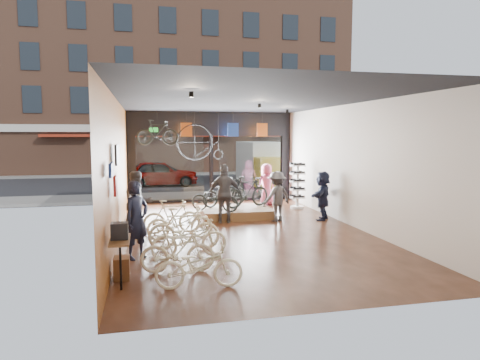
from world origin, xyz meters
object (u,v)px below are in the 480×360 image
object	(u,v)px
display_bike_mid	(247,192)
customer_2	(225,194)
customer_5	(323,196)
sunglasses_rack	(297,186)
floor_bike_2	(189,238)
customer_3	(277,196)
hung_bike	(157,133)
floor_bike_3	(184,229)
penny_farthing	(202,143)
display_bike_right	(225,192)
box_truck	(265,164)
display_bike_left	(215,199)
floor_bike_0	(199,266)
customer_4	(267,184)
street_car	(160,173)
customer_1	(138,204)
display_platform	(236,212)
floor_bike_5	(172,217)
customer_0	(137,220)
floor_bike_1	(178,251)
floor_bike_4	(180,222)

from	to	relation	value
display_bike_mid	customer_2	world-z (taller)	customer_2
customer_5	sunglasses_rack	distance (m)	2.29
floor_bike_2	customer_3	world-z (taller)	customer_3
sunglasses_rack	hung_bike	size ratio (longest dim) A/B	1.13
floor_bike_3	penny_farthing	bearing A→B (deg)	-6.55
floor_bike_2	display_bike_right	distance (m)	5.54
box_truck	display_bike_left	size ratio (longest dim) A/B	3.77
floor_bike_0	customer_4	size ratio (longest dim) A/B	0.97
customer_5	sunglasses_rack	bearing A→B (deg)	-144.07
street_car	display_bike_mid	bearing A→B (deg)	-164.56
display_bike_right	customer_5	bearing A→B (deg)	-144.44
box_truck	customer_1	size ratio (longest dim) A/B	3.36
box_truck	display_bike_left	xyz separation A→B (m)	(-4.40, -9.22, -0.49)
street_car	customer_1	size ratio (longest dim) A/B	2.29
street_car	display_platform	world-z (taller)	street_car
display_platform	customer_4	xyz separation A→B (m)	(1.77, 2.22, 0.69)
display_bike_left	customer_5	bearing A→B (deg)	-71.01
display_platform	customer_2	distance (m)	1.36
customer_1	sunglasses_rack	world-z (taller)	customer_1
display_bike_left	penny_farthing	bearing A→B (deg)	29.55
customer_1	floor_bike_3	bearing A→B (deg)	-80.95
customer_1	customer_2	distance (m)	3.00
floor_bike_0	hung_bike	world-z (taller)	hung_bike
display_bike_mid	box_truck	bearing A→B (deg)	-42.77
floor_bike_2	customer_2	bearing A→B (deg)	-29.06
floor_bike_2	display_bike_mid	xyz separation A→B (m)	(2.53, 4.76, 0.38)
display_bike_right	customer_3	bearing A→B (deg)	-162.72
display_bike_right	floor_bike_3	bearing A→B (deg)	132.30
floor_bike_3	floor_bike_5	distance (m)	1.85
display_platform	floor_bike_2	bearing A→B (deg)	-113.97
display_bike_right	customer_0	bearing A→B (deg)	123.94
floor_bike_2	display_bike_mid	distance (m)	5.41
customer_3	customer_4	world-z (taller)	customer_4
floor_bike_0	floor_bike_2	distance (m)	2.01
floor_bike_1	display_platform	distance (m)	6.21
floor_bike_4	penny_farthing	xyz separation A→B (m)	(1.38, 5.59, 2.03)
floor_bike_3	display_bike_mid	xyz separation A→B (m)	(2.58, 4.03, 0.32)
display_bike_right	penny_farthing	distance (m)	2.84
floor_bike_1	customer_3	distance (m)	5.88
floor_bike_2	customer_3	size ratio (longest dim) A/B	1.07
street_car	sunglasses_rack	world-z (taller)	sunglasses_rack
customer_0	customer_3	distance (m)	5.59
floor_bike_3	floor_bike_4	size ratio (longest dim) A/B	0.98
customer_0	customer_3	bearing A→B (deg)	-5.70
street_car	customer_0	size ratio (longest dim) A/B	2.34
customer_0	customer_5	bearing A→B (deg)	-14.44
box_truck	floor_bike_0	world-z (taller)	box_truck
box_truck	floor_bike_3	distance (m)	13.97
customer_2	sunglasses_rack	xyz separation A→B (m)	(3.24, 2.07, -0.05)
customer_5	hung_bike	size ratio (longest dim) A/B	1.04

